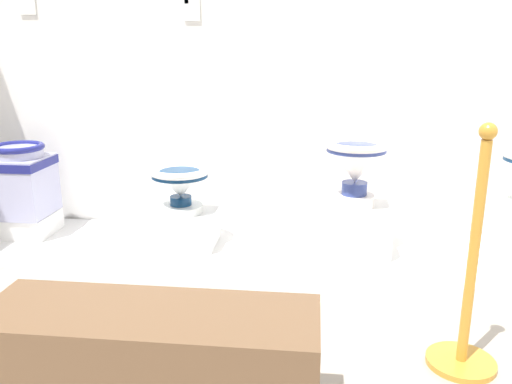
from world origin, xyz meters
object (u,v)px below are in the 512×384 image
at_px(plinth_block_leftmost, 352,228).
at_px(museum_bench, 152,365).
at_px(plinth_block_pale_glazed, 182,228).
at_px(plinth_block_broad_patterned, 27,224).
at_px(stanchion_post_near_right, 468,303).
at_px(antique_toilet_leftmost, 356,164).
at_px(info_placard_first, 27,4).
at_px(antique_toilet_pale_glazed, 180,183).
at_px(antique_toilet_broad_patterned, 21,178).
at_px(info_placard_second, 192,9).

distance_m(plinth_block_leftmost, museum_bench, 1.53).
distance_m(plinth_block_pale_glazed, plinth_block_leftmost, 0.97).
distance_m(plinth_block_broad_patterned, museum_bench, 1.86).
bearing_deg(stanchion_post_near_right, antique_toilet_leftmost, 112.64).
distance_m(info_placard_first, stanchion_post_near_right, 2.94).
bearing_deg(antique_toilet_pale_glazed, antique_toilet_leftmost, 1.32).
xyz_separation_m(antique_toilet_pale_glazed, plinth_block_leftmost, (0.97, 0.02, -0.24)).
xyz_separation_m(plinth_block_broad_patterned, antique_toilet_broad_patterned, (0.00, 0.00, 0.29)).
height_order(info_placard_first, museum_bench, info_placard_first).
bearing_deg(plinth_block_broad_patterned, stanchion_post_near_right, -22.34).
relative_size(antique_toilet_broad_patterned, stanchion_post_near_right, 0.45).
bearing_deg(plinth_block_leftmost, info_placard_first, 169.42).
xyz_separation_m(antique_toilet_pale_glazed, info_placard_second, (0.01, 0.39, 0.96)).
distance_m(stanchion_post_near_right, museum_bench, 1.20).
relative_size(plinth_block_leftmost, info_placard_second, 2.95).
relative_size(info_placard_first, info_placard_second, 0.90).
height_order(plinth_block_pale_glazed, stanchion_post_near_right, stanchion_post_near_right).
bearing_deg(info_placard_first, plinth_block_leftmost, -10.58).
height_order(plinth_block_broad_patterned, antique_toilet_broad_patterned, antique_toilet_broad_patterned).
xyz_separation_m(plinth_block_broad_patterned, antique_toilet_leftmost, (1.97, -0.06, 0.44)).
bearing_deg(info_placard_second, antique_toilet_pale_glazed, -91.05).
distance_m(antique_toilet_pale_glazed, plinth_block_leftmost, 1.00).
bearing_deg(info_placard_second, stanchion_post_near_right, -43.61).
xyz_separation_m(plinth_block_broad_patterned, plinth_block_leftmost, (1.97, -0.06, 0.07)).
height_order(info_placard_second, museum_bench, info_placard_second).
height_order(plinth_block_leftmost, info_placard_first, info_placard_first).
bearing_deg(antique_toilet_leftmost, info_placard_first, 169.42).
xyz_separation_m(antique_toilet_pale_glazed, antique_toilet_leftmost, (0.97, 0.02, 0.13)).
bearing_deg(plinth_block_pale_glazed, info_placard_first, 158.78).
height_order(plinth_block_broad_patterned, antique_toilet_pale_glazed, antique_toilet_pale_glazed).
bearing_deg(antique_toilet_pale_glazed, info_placard_first, 158.78).
height_order(antique_toilet_broad_patterned, plinth_block_leftmost, antique_toilet_broad_patterned).
relative_size(antique_toilet_pale_glazed, museum_bench, 0.31).
height_order(plinth_block_broad_patterned, info_placard_second, info_placard_second).
xyz_separation_m(antique_toilet_broad_patterned, antique_toilet_leftmost, (1.97, -0.06, 0.15)).
xyz_separation_m(plinth_block_broad_patterned, antique_toilet_pale_glazed, (1.00, -0.08, 0.31)).
relative_size(plinth_block_broad_patterned, plinth_block_pale_glazed, 0.84).
height_order(antique_toilet_broad_patterned, antique_toilet_leftmost, antique_toilet_leftmost).
xyz_separation_m(plinth_block_leftmost, info_placard_first, (-1.98, 0.37, 1.23)).
distance_m(antique_toilet_leftmost, stanchion_post_near_right, 1.04).
relative_size(plinth_block_broad_patterned, antique_toilet_broad_patterned, 0.76).
xyz_separation_m(antique_toilet_pale_glazed, stanchion_post_near_right, (1.35, -0.89, -0.21)).
height_order(plinth_block_leftmost, museum_bench, museum_bench).
height_order(antique_toilet_pale_glazed, plinth_block_leftmost, antique_toilet_pale_glazed).
distance_m(plinth_block_broad_patterned, antique_toilet_broad_patterned, 0.29).
distance_m(antique_toilet_broad_patterned, antique_toilet_pale_glazed, 1.00).
bearing_deg(museum_bench, antique_toilet_broad_patterned, 131.35).
relative_size(antique_toilet_broad_patterned, plinth_block_leftmost, 1.08).
height_order(antique_toilet_broad_patterned, museum_bench, antique_toilet_broad_patterned).
relative_size(plinth_block_pale_glazed, plinth_block_leftmost, 0.98).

